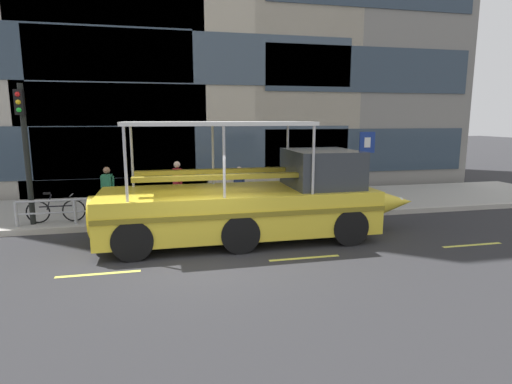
{
  "coord_description": "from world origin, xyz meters",
  "views": [
    {
      "loc": [
        -0.92,
        -9.9,
        3.4
      ],
      "look_at": [
        1.67,
        1.53,
        1.3
      ],
      "focal_mm": 29.04,
      "sensor_mm": 36.0,
      "label": 1
    }
  ],
  "objects_px": {
    "leaned_bicycle": "(56,210)",
    "pedestrian_near_stern": "(108,186)",
    "traffic_light_pole": "(25,141)",
    "pedestrian_mid_right": "(177,180)",
    "duck_tour_boat": "(257,201)",
    "pedestrian_mid_left": "(239,183)",
    "parking_sign": "(366,156)",
    "pedestrian_near_bow": "(311,180)"
  },
  "relations": [
    {
      "from": "pedestrian_mid_left",
      "to": "duck_tour_boat",
      "type": "bearing_deg",
      "value": -91.61
    },
    {
      "from": "traffic_light_pole",
      "to": "duck_tour_boat",
      "type": "xyz_separation_m",
      "value": [
        6.53,
        -2.37,
        -1.65
      ]
    },
    {
      "from": "parking_sign",
      "to": "pedestrian_near_bow",
      "type": "distance_m",
      "value": 2.19
    },
    {
      "from": "parking_sign",
      "to": "pedestrian_mid_right",
      "type": "relative_size",
      "value": 1.6
    },
    {
      "from": "traffic_light_pole",
      "to": "pedestrian_near_bow",
      "type": "xyz_separation_m",
      "value": [
        9.26,
        0.7,
        -1.57
      ]
    },
    {
      "from": "leaned_bicycle",
      "to": "pedestrian_near_stern",
      "type": "height_order",
      "value": "pedestrian_near_stern"
    },
    {
      "from": "pedestrian_near_bow",
      "to": "pedestrian_mid_left",
      "type": "xyz_separation_m",
      "value": [
        -2.63,
        0.25,
        -0.08
      ]
    },
    {
      "from": "traffic_light_pole",
      "to": "pedestrian_near_stern",
      "type": "relative_size",
      "value": 2.6
    },
    {
      "from": "pedestrian_mid_right",
      "to": "pedestrian_near_stern",
      "type": "height_order",
      "value": "pedestrian_mid_right"
    },
    {
      "from": "duck_tour_boat",
      "to": "pedestrian_mid_left",
      "type": "height_order",
      "value": "duck_tour_boat"
    },
    {
      "from": "pedestrian_mid_left",
      "to": "traffic_light_pole",
      "type": "bearing_deg",
      "value": -171.81
    },
    {
      "from": "pedestrian_mid_left",
      "to": "leaned_bicycle",
      "type": "bearing_deg",
      "value": -172.28
    },
    {
      "from": "pedestrian_mid_left",
      "to": "pedestrian_near_stern",
      "type": "relative_size",
      "value": 0.93
    },
    {
      "from": "duck_tour_boat",
      "to": "pedestrian_mid_right",
      "type": "xyz_separation_m",
      "value": [
        -2.08,
        3.73,
        0.13
      ]
    },
    {
      "from": "leaned_bicycle",
      "to": "pedestrian_mid_left",
      "type": "relative_size",
      "value": 1.15
    },
    {
      "from": "duck_tour_boat",
      "to": "parking_sign",
      "type": "bearing_deg",
      "value": 29.52
    },
    {
      "from": "traffic_light_pole",
      "to": "duck_tour_boat",
      "type": "relative_size",
      "value": 0.45
    },
    {
      "from": "pedestrian_mid_left",
      "to": "pedestrian_mid_right",
      "type": "height_order",
      "value": "pedestrian_mid_right"
    },
    {
      "from": "traffic_light_pole",
      "to": "pedestrian_near_bow",
      "type": "relative_size",
      "value": 2.58
    },
    {
      "from": "leaned_bicycle",
      "to": "pedestrian_near_stern",
      "type": "distance_m",
      "value": 1.77
    },
    {
      "from": "duck_tour_boat",
      "to": "pedestrian_near_bow",
      "type": "xyz_separation_m",
      "value": [
        2.73,
        3.07,
        0.08
      ]
    },
    {
      "from": "parking_sign",
      "to": "pedestrian_near_stern",
      "type": "bearing_deg",
      "value": 176.16
    },
    {
      "from": "traffic_light_pole",
      "to": "leaned_bicycle",
      "type": "xyz_separation_m",
      "value": [
        0.65,
        0.14,
        -2.18
      ]
    },
    {
      "from": "leaned_bicycle",
      "to": "duck_tour_boat",
      "type": "relative_size",
      "value": 0.19
    },
    {
      "from": "traffic_light_pole",
      "to": "pedestrian_mid_right",
      "type": "relative_size",
      "value": 2.47
    },
    {
      "from": "pedestrian_near_bow",
      "to": "pedestrian_near_stern",
      "type": "xyz_separation_m",
      "value": [
        -7.13,
        0.2,
        -0.01
      ]
    },
    {
      "from": "pedestrian_near_stern",
      "to": "pedestrian_mid_left",
      "type": "bearing_deg",
      "value": 0.6
    },
    {
      "from": "pedestrian_near_bow",
      "to": "duck_tour_boat",
      "type": "bearing_deg",
      "value": -131.61
    },
    {
      "from": "pedestrian_mid_left",
      "to": "pedestrian_mid_right",
      "type": "distance_m",
      "value": 2.21
    },
    {
      "from": "traffic_light_pole",
      "to": "pedestrian_mid_right",
      "type": "xyz_separation_m",
      "value": [
        4.46,
        1.37,
        -1.52
      ]
    },
    {
      "from": "leaned_bicycle",
      "to": "pedestrian_near_bow",
      "type": "distance_m",
      "value": 8.64
    },
    {
      "from": "duck_tour_boat",
      "to": "pedestrian_near_stern",
      "type": "bearing_deg",
      "value": 143.36
    },
    {
      "from": "duck_tour_boat",
      "to": "pedestrian_mid_right",
      "type": "relative_size",
      "value": 5.49
    },
    {
      "from": "traffic_light_pole",
      "to": "pedestrian_mid_right",
      "type": "bearing_deg",
      "value": 17.06
    },
    {
      "from": "pedestrian_near_bow",
      "to": "traffic_light_pole",
      "type": "bearing_deg",
      "value": -175.65
    },
    {
      "from": "parking_sign",
      "to": "pedestrian_mid_left",
      "type": "xyz_separation_m",
      "value": [
        -4.6,
        0.66,
        -0.94
      ]
    },
    {
      "from": "leaned_bicycle",
      "to": "duck_tour_boat",
      "type": "distance_m",
      "value": 6.41
    },
    {
      "from": "pedestrian_near_stern",
      "to": "pedestrian_mid_right",
      "type": "bearing_deg",
      "value": 11.22
    },
    {
      "from": "leaned_bicycle",
      "to": "duck_tour_boat",
      "type": "bearing_deg",
      "value": -23.12
    },
    {
      "from": "leaned_bicycle",
      "to": "traffic_light_pole",
      "type": "bearing_deg",
      "value": -167.56
    },
    {
      "from": "duck_tour_boat",
      "to": "pedestrian_near_stern",
      "type": "distance_m",
      "value": 5.48
    },
    {
      "from": "parking_sign",
      "to": "pedestrian_near_bow",
      "type": "height_order",
      "value": "parking_sign"
    }
  ]
}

